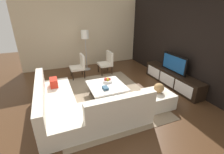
% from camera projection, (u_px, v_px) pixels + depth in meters
% --- Properties ---
extents(ground_plane, '(14.00, 14.00, 0.00)m').
position_uv_depth(ground_plane, '(105.00, 99.00, 4.63)').
color(ground_plane, '#4C301C').
extents(feature_wall_back, '(6.40, 0.12, 2.80)m').
position_uv_depth(feature_wall_back, '(185.00, 43.00, 5.00)').
color(feature_wall_back, black).
rests_on(feature_wall_back, ground).
extents(side_wall_left, '(0.12, 5.20, 2.80)m').
position_uv_depth(side_wall_left, '(83.00, 34.00, 6.86)').
color(side_wall_left, beige).
rests_on(side_wall_left, ground).
extents(area_rug, '(3.33, 2.68, 0.01)m').
position_uv_depth(area_rug, '(103.00, 97.00, 4.71)').
color(area_rug, gray).
rests_on(area_rug, ground).
extents(media_console, '(2.37, 0.44, 0.50)m').
position_uv_depth(media_console, '(172.00, 78.00, 5.35)').
color(media_console, black).
rests_on(media_console, ground).
extents(television, '(1.05, 0.06, 0.56)m').
position_uv_depth(television, '(174.00, 63.00, 5.14)').
color(television, black).
rests_on(television, media_console).
extents(sectional_couch, '(2.46, 2.39, 0.82)m').
position_uv_depth(sectional_couch, '(77.00, 106.00, 3.77)').
color(sectional_couch, silver).
rests_on(sectional_couch, ground).
extents(coffee_table, '(1.05, 1.01, 0.38)m').
position_uv_depth(coffee_table, '(107.00, 90.00, 4.67)').
color(coffee_table, black).
rests_on(coffee_table, ground).
extents(accent_chair_near, '(0.53, 0.51, 0.87)m').
position_uv_depth(accent_chair_near, '(79.00, 65.00, 5.90)').
color(accent_chair_near, black).
rests_on(accent_chair_near, ground).
extents(floor_lamp, '(0.31, 0.31, 1.63)m').
position_uv_depth(floor_lamp, '(85.00, 37.00, 6.31)').
color(floor_lamp, '#A5A5AA').
rests_on(floor_lamp, ground).
extents(ottoman, '(0.70, 0.70, 0.40)m').
position_uv_depth(ottoman, '(158.00, 99.00, 4.24)').
color(ottoman, silver).
rests_on(ottoman, ground).
extents(fruit_bowl, '(0.28, 0.28, 0.14)m').
position_uv_depth(fruit_bowl, '(107.00, 80.00, 4.76)').
color(fruit_bowl, silver).
rests_on(fruit_bowl, coffee_table).
extents(accent_chair_far, '(0.55, 0.49, 0.87)m').
position_uv_depth(accent_chair_far, '(107.00, 61.00, 6.28)').
color(accent_chair_far, black).
rests_on(accent_chair_far, ground).
extents(decorative_ball, '(0.26, 0.26, 0.26)m').
position_uv_depth(decorative_ball, '(159.00, 88.00, 4.11)').
color(decorative_ball, '#AD8451').
rests_on(decorative_ball, ottoman).
extents(book_stack, '(0.21, 0.14, 0.07)m').
position_uv_depth(book_stack, '(105.00, 88.00, 4.36)').
color(book_stack, '#2D516B').
rests_on(book_stack, coffee_table).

